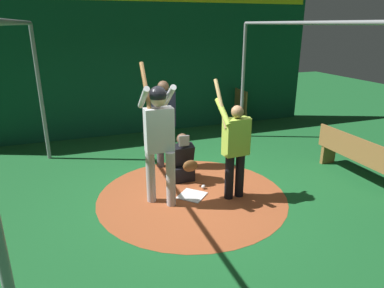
% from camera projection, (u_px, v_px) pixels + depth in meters
% --- Properties ---
extents(ground_plane, '(25.82, 25.82, 0.00)m').
position_uv_depth(ground_plane, '(192.00, 196.00, 5.96)').
color(ground_plane, '#195B28').
extents(dirt_circle, '(3.23, 3.23, 0.01)m').
position_uv_depth(dirt_circle, '(192.00, 196.00, 5.96)').
color(dirt_circle, '#9E4C28').
rests_on(dirt_circle, ground).
extents(home_plate, '(0.59, 0.59, 0.01)m').
position_uv_depth(home_plate, '(192.00, 195.00, 5.95)').
color(home_plate, white).
rests_on(home_plate, dirt_circle).
extents(batter, '(0.68, 0.49, 2.25)m').
position_uv_depth(batter, '(159.00, 134.00, 5.35)').
color(batter, '#B3B3B7').
rests_on(batter, ground).
extents(catcher, '(0.58, 0.40, 0.92)m').
position_uv_depth(catcher, '(183.00, 162.00, 6.47)').
color(catcher, black).
rests_on(catcher, ground).
extents(umpire, '(0.22, 0.49, 1.77)m').
position_uv_depth(umpire, '(164.00, 119.00, 6.90)').
color(umpire, '#4C4C51').
rests_on(umpire, ground).
extents(visitor, '(0.54, 0.51, 1.98)m').
position_uv_depth(visitor, '(235.00, 146.00, 5.64)').
color(visitor, black).
rests_on(visitor, ground).
extents(back_wall, '(0.22, 9.82, 3.58)m').
position_uv_depth(back_wall, '(139.00, 65.00, 8.98)').
color(back_wall, '#0F472D').
rests_on(back_wall, ground).
extents(cage_frame, '(5.57, 4.79, 2.86)m').
position_uv_depth(cage_frame, '(192.00, 78.00, 5.30)').
color(cage_frame, gray).
rests_on(cage_frame, ground).
extents(bat_rack, '(1.06, 0.20, 1.05)m').
position_uv_depth(bat_rack, '(238.00, 108.00, 10.09)').
color(bat_rack, olive).
rests_on(bat_rack, ground).
extents(bench, '(1.90, 0.36, 0.85)m').
position_uv_depth(bench, '(358.00, 157.00, 6.48)').
color(bench, olive).
rests_on(bench, ground).
extents(baseball_0, '(0.07, 0.07, 0.07)m').
position_uv_depth(baseball_0, '(171.00, 171.00, 6.86)').
color(baseball_0, white).
rests_on(baseball_0, dirt_circle).
extents(baseball_1, '(0.07, 0.07, 0.07)m').
position_uv_depth(baseball_1, '(203.00, 187.00, 6.20)').
color(baseball_1, white).
rests_on(baseball_1, dirt_circle).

